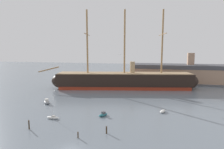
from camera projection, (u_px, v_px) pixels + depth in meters
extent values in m
cube|color=maroon|center=(124.00, 87.00, 88.76)|extent=(59.65, 19.34, 1.54)
cube|color=black|center=(124.00, 79.00, 88.28)|extent=(62.13, 20.15, 5.49)
ellipsoid|color=black|center=(64.00, 81.00, 89.17)|extent=(12.38, 10.16, 7.03)
ellipsoid|color=black|center=(186.00, 81.00, 87.61)|extent=(12.38, 10.16, 7.03)
cube|color=#9E7F5B|center=(124.00, 73.00, 87.88)|extent=(60.79, 19.20, 0.33)
cylinder|color=#A37A4C|center=(87.00, 42.00, 86.43)|extent=(0.77, 0.77, 28.54)
cylinder|color=#A37A4C|center=(87.00, 34.00, 85.96)|extent=(2.96, 14.57, 0.31)
cylinder|color=#A37A4C|center=(125.00, 42.00, 85.96)|extent=(0.77, 0.77, 28.54)
cylinder|color=#A37A4C|center=(125.00, 34.00, 85.49)|extent=(2.96, 14.57, 0.31)
cylinder|color=#A37A4C|center=(162.00, 42.00, 85.49)|extent=(0.77, 0.77, 28.54)
cylinder|color=#A37A4C|center=(163.00, 34.00, 85.03)|extent=(2.96, 14.57, 0.31)
cylinder|color=#A37A4C|center=(49.00, 69.00, 88.64)|extent=(9.66, 2.29, 2.92)
cylinder|color=tan|center=(132.00, 68.00, 87.43)|extent=(2.20, 2.20, 5.49)
ellipsoid|color=silver|center=(53.00, 118.00, 50.59)|extent=(3.45, 1.10, 0.65)
cube|color=#B2ADA3|center=(53.00, 116.00, 50.51)|extent=(0.87, 0.58, 0.34)
cylinder|color=silver|center=(52.00, 110.00, 50.33)|extent=(0.09, 0.09, 3.94)
ellipsoid|color=#236670|center=(103.00, 115.00, 52.58)|extent=(2.71, 3.09, 0.68)
cube|color=#4C4C51|center=(104.00, 113.00, 52.64)|extent=(1.17, 1.19, 0.68)
ellipsoid|color=gray|center=(47.00, 102.00, 64.66)|extent=(3.63, 4.14, 0.92)
cube|color=beige|center=(47.00, 100.00, 64.31)|extent=(1.57, 1.60, 0.92)
ellipsoid|color=silver|center=(163.00, 111.00, 55.63)|extent=(2.25, 3.11, 0.67)
cube|color=#B2ADA3|center=(163.00, 110.00, 55.60)|extent=(1.07, 0.65, 0.10)
ellipsoid|color=#B22D28|center=(64.00, 85.00, 95.03)|extent=(1.52, 2.35, 0.51)
cube|color=#4C4C51|center=(64.00, 85.00, 95.00)|extent=(0.83, 0.42, 0.08)
cylinder|color=#423323|center=(29.00, 125.00, 44.04)|extent=(0.30, 0.30, 2.12)
cylinder|color=#423323|center=(106.00, 130.00, 41.82)|extent=(0.34, 0.34, 1.62)
cylinder|color=#4C3D2D|center=(78.00, 135.00, 39.66)|extent=(0.28, 0.28, 1.34)
cube|color=#565659|center=(179.00, 82.00, 103.37)|extent=(56.07, 16.16, 0.80)
cube|color=tan|center=(180.00, 75.00, 102.83)|extent=(50.97, 13.47, 7.13)
cube|color=#47474C|center=(180.00, 66.00, 102.21)|extent=(51.99, 13.74, 2.00)
cube|color=tan|center=(191.00, 59.00, 100.59)|extent=(3.20, 3.20, 6.19)
ellipsoid|color=silver|center=(119.00, 55.00, 48.03)|extent=(0.28, 0.32, 0.11)
sphere|color=silver|center=(119.00, 55.00, 48.21)|extent=(0.09, 0.09, 0.09)
cube|color=#ADA89E|center=(118.00, 55.00, 47.91)|extent=(0.43, 0.37, 0.10)
cube|color=#ADA89E|center=(120.00, 54.00, 48.15)|extent=(0.43, 0.37, 0.10)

